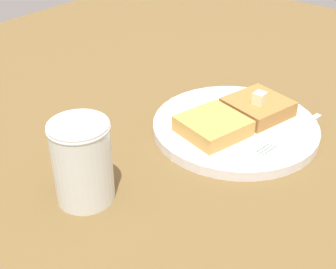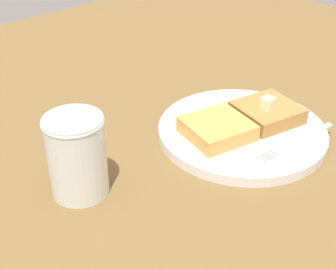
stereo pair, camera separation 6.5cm
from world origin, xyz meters
The scene contains 7 objects.
table_surface centered at (0.00, 0.00, 0.90)cm, with size 128.82×128.82×1.81cm, color brown.
plate centered at (7.16, 10.46, 2.73)cm, with size 26.12×26.12×1.59cm.
toast_slice_left centered at (2.44, 11.54, 4.62)cm, with size 9.08×8.80×2.46cm, color #AC7639.
toast_slice_middle centered at (11.88, 9.39, 4.62)cm, with size 9.08×8.80×2.46cm, color gold.
butter_pat_primary centered at (3.33, 12.13, 6.82)cm, with size 1.92×1.73×1.92cm, color beige.
fork centered at (5.65, 18.74, 3.57)cm, with size 16.06×2.97×0.36cm.
syrup_jar centered at (33.24, 4.50, 7.02)cm, with size 7.72×7.72×11.05cm.
Camera 2 is at (58.05, 47.82, 41.29)cm, focal length 50.00 mm.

